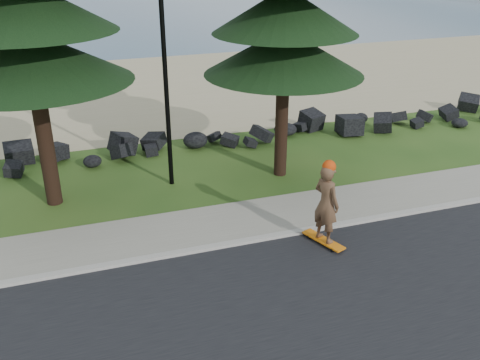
% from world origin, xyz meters
% --- Properties ---
extents(ground, '(160.00, 160.00, 0.00)m').
position_xyz_m(ground, '(0.00, 0.00, 0.00)').
color(ground, '#254716').
rests_on(ground, ground).
extents(road, '(160.00, 7.00, 0.02)m').
position_xyz_m(road, '(0.00, -4.50, 0.01)').
color(road, black).
rests_on(road, ground).
extents(kerb, '(160.00, 0.20, 0.10)m').
position_xyz_m(kerb, '(0.00, -0.90, 0.05)').
color(kerb, '#AFA99D').
rests_on(kerb, ground).
extents(sidewalk, '(160.00, 2.00, 0.08)m').
position_xyz_m(sidewalk, '(0.00, 0.20, 0.04)').
color(sidewalk, gray).
rests_on(sidewalk, ground).
extents(beach_sand, '(160.00, 15.00, 0.01)m').
position_xyz_m(beach_sand, '(0.00, 14.50, 0.01)').
color(beach_sand, tan).
rests_on(beach_sand, ground).
extents(ocean, '(160.00, 58.00, 0.01)m').
position_xyz_m(ocean, '(0.00, 51.00, 0.00)').
color(ocean, '#3D5C74').
rests_on(ocean, ground).
extents(seawall_boulders, '(60.00, 2.40, 1.10)m').
position_xyz_m(seawall_boulders, '(0.00, 5.60, 0.00)').
color(seawall_boulders, black).
rests_on(seawall_boulders, ground).
extents(lamp_post, '(0.25, 0.14, 8.14)m').
position_xyz_m(lamp_post, '(0.00, 3.20, 4.13)').
color(lamp_post, black).
rests_on(lamp_post, ground).
extents(skateboarder, '(0.72, 1.25, 2.28)m').
position_xyz_m(skateboarder, '(2.88, -1.57, 1.14)').
color(skateboarder, orange).
rests_on(skateboarder, ground).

